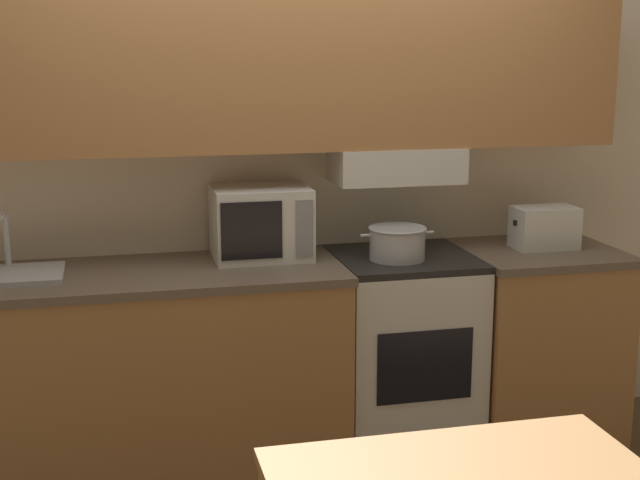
% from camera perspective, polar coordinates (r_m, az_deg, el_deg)
% --- Properties ---
extents(ground_plane, '(16.00, 16.00, 0.00)m').
position_cam_1_polar(ground_plane, '(4.48, -2.37, -12.21)').
color(ground_plane, brown).
extents(wall_back, '(5.40, 0.38, 2.55)m').
position_cam_1_polar(wall_back, '(4.03, -2.22, 7.13)').
color(wall_back, silver).
rests_on(wall_back, ground_plane).
extents(lower_counter_main, '(1.70, 0.67, 0.94)m').
position_cam_1_polar(lower_counter_main, '(3.94, -11.09, -8.58)').
color(lower_counter_main, '#B27A47').
rests_on(lower_counter_main, ground_plane).
extents(lower_counter_right_stub, '(0.70, 0.67, 0.94)m').
position_cam_1_polar(lower_counter_right_stub, '(4.38, 13.59, -6.52)').
color(lower_counter_right_stub, '#B27A47').
rests_on(lower_counter_right_stub, ground_plane).
extents(stove_range, '(0.61, 0.62, 0.94)m').
position_cam_1_polar(stove_range, '(4.15, 5.26, -7.30)').
color(stove_range, silver).
rests_on(stove_range, ground_plane).
extents(cooking_pot, '(0.33, 0.26, 0.15)m').
position_cam_1_polar(cooking_pot, '(3.93, 4.97, -0.14)').
color(cooking_pot, '#B7BABF').
rests_on(cooking_pot, stove_range).
extents(microwave, '(0.42, 0.34, 0.32)m').
position_cam_1_polar(microwave, '(3.94, -3.81, 1.12)').
color(microwave, silver).
rests_on(microwave, lower_counter_main).
extents(toaster, '(0.30, 0.18, 0.19)m').
position_cam_1_polar(toaster, '(4.26, 14.18, 0.79)').
color(toaster, silver).
rests_on(toaster, lower_counter_right_stub).
extents(sink_basin, '(0.45, 0.33, 0.26)m').
position_cam_1_polar(sink_basin, '(3.82, -19.46, -2.06)').
color(sink_basin, '#B7BABF').
rests_on(sink_basin, lower_counter_main).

